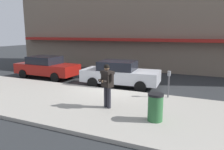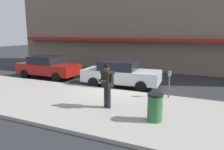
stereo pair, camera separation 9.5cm
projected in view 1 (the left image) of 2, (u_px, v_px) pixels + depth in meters
name	position (u px, v px, depth m)	size (l,w,h in m)	color
ground_plane	(115.00, 90.00, 12.18)	(80.00, 80.00, 0.00)	#2B2D30
sidewalk	(109.00, 107.00, 9.21)	(32.00, 5.30, 0.14)	#A8A399
curb_paint_line	(132.00, 92.00, 11.82)	(28.00, 0.12, 0.01)	silver
storefront_facade	(166.00, 4.00, 18.32)	(28.00, 4.70, 11.04)	#756656
parked_sedan_near	(47.00, 67.00, 15.38)	(4.52, 1.98, 1.54)	maroon
parked_sedan_mid	(120.00, 74.00, 12.86)	(4.62, 2.18, 1.54)	silver
man_texting_on_phone	(107.00, 81.00, 8.77)	(0.62, 0.65, 1.81)	#23232B
parking_meter	(169.00, 80.00, 10.24)	(0.12, 0.18, 1.27)	#4C4C51
trash_bin	(155.00, 107.00, 7.55)	(0.55, 0.55, 0.98)	#2D6638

